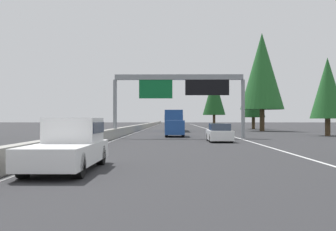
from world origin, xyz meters
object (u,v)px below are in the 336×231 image
object	(u,v)px
minivan_distant_a	(175,127)
conifer_right_near	(328,88)
pickup_near_center	(70,144)
box_truck_mid_left	(175,120)
sign_gantry_overhead	(181,87)
bus_mid_center	(174,120)
sedan_far_right	(219,133)
conifer_right_distant	(214,95)
conifer_right_mid	(262,71)
conifer_right_far	(253,97)

from	to	relation	value
minivan_distant_a	conifer_right_near	size ratio (longest dim) A/B	0.59
pickup_near_center	box_truck_mid_left	distance (m)	87.76
sign_gantry_overhead	bus_mid_center	distance (m)	22.55
sign_gantry_overhead	sedan_far_right	bearing A→B (deg)	-154.13
minivan_distant_a	conifer_right_near	world-z (taller)	conifer_right_near
pickup_near_center	conifer_right_near	xyz separation A→B (m)	(29.53, -20.50, 4.27)
conifer_right_distant	sedan_far_right	bearing A→B (deg)	174.65
pickup_near_center	conifer_right_mid	distance (m)	50.82
sign_gantry_overhead	conifer_right_far	bearing A→B (deg)	-21.58
box_truck_mid_left	conifer_right_distant	bearing A→B (deg)	-88.95
pickup_near_center	sign_gantry_overhead	bearing A→B (deg)	-10.38
minivan_distant_a	conifer_right_near	xyz separation A→B (m)	(2.12, -16.63, 4.23)
box_truck_mid_left	conifer_right_distant	size ratio (longest dim) A/B	0.65
bus_mid_center	conifer_right_near	size ratio (longest dim) A/B	1.35
conifer_right_mid	conifer_right_far	bearing A→B (deg)	-5.04
minivan_distant_a	conifer_right_near	distance (m)	17.29
sedan_far_right	conifer_right_near	xyz separation A→B (m)	(11.51, -13.06, 4.50)
pickup_near_center	sedan_far_right	bearing A→B (deg)	-22.44
sign_gantry_overhead	bus_mid_center	size ratio (longest dim) A/B	1.10
sedan_far_right	conifer_right_mid	bearing A→B (deg)	-18.60
pickup_near_center	bus_mid_center	distance (m)	46.69
minivan_distant_a	conifer_right_mid	distance (m)	25.16
sedan_far_right	minivan_distant_a	distance (m)	10.05
conifer_right_near	sign_gantry_overhead	bearing A→B (deg)	108.32
pickup_near_center	conifer_right_distant	world-z (taller)	conifer_right_distant
bus_mid_center	conifer_right_near	xyz separation A→B (m)	(-17.01, -16.73, 3.47)
bus_mid_center	minivan_distant_a	distance (m)	19.14
sedan_far_right	conifer_right_far	distance (m)	42.98
sign_gantry_overhead	minivan_distant_a	bearing A→B (deg)	10.05
bus_mid_center	conifer_right_distant	bearing A→B (deg)	-13.89
sign_gantry_overhead	minivan_distant_a	size ratio (longest dim) A/B	2.54
bus_mid_center	conifer_right_near	bearing A→B (deg)	-135.47
sedan_far_right	minivan_distant_a	bearing A→B (deg)	20.81
sedan_far_right	conifer_right_far	bearing A→B (deg)	-14.75
sign_gantry_overhead	conifer_right_distant	size ratio (longest dim) A/B	0.97
conifer_right_near	box_truck_mid_left	bearing A→B (deg)	15.87
sedan_far_right	box_truck_mid_left	bearing A→B (deg)	2.85
conifer_right_near	conifer_right_mid	bearing A→B (deg)	10.55
conifer_right_mid	conifer_right_far	size ratio (longest dim) A/B	1.54
box_truck_mid_left	conifer_right_mid	size ratio (longest dim) A/B	0.57
sign_gantry_overhead	conifer_right_near	world-z (taller)	conifer_right_near
box_truck_mid_left	minivan_distant_a	xyz separation A→B (m)	(-60.26, 0.10, -0.66)
sign_gantry_overhead	conifer_right_far	distance (m)	37.72
box_truck_mid_left	conifer_right_near	bearing A→B (deg)	-164.13
bus_mid_center	minivan_distant_a	size ratio (longest dim) A/B	2.30
pickup_near_center	conifer_right_far	size ratio (longest dim) A/B	0.58
conifer_right_near	conifer_right_far	bearing A→B (deg)	4.22
sedan_far_right	box_truck_mid_left	world-z (taller)	box_truck_mid_left
sedan_far_right	minivan_distant_a	world-z (taller)	minivan_distant_a
pickup_near_center	conifer_right_near	bearing A→B (deg)	-34.77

